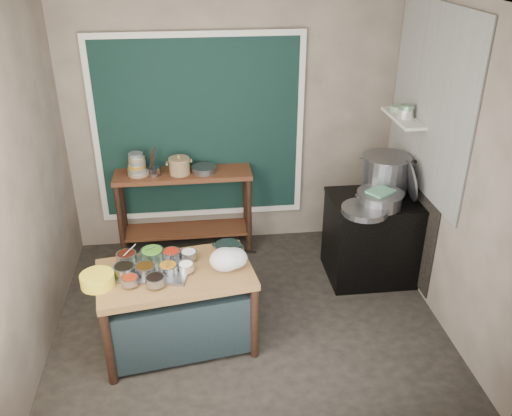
{
  "coord_description": "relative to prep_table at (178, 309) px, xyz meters",
  "views": [
    {
      "loc": [
        -0.41,
        -4.04,
        3.22
      ],
      "look_at": [
        0.11,
        0.25,
        1.01
      ],
      "focal_mm": 38.0,
      "sensor_mm": 36.0,
      "label": 1
    }
  ],
  "objects": [
    {
      "name": "right_wall",
      "position": [
        2.38,
        0.3,
        1.02
      ],
      "size": [
        0.02,
        3.0,
        2.8
      ],
      "primitive_type": "cube",
      "color": "gray",
      "rests_on": "floor"
    },
    {
      "name": "condiment_bowls",
      "position": [
        -0.19,
        0.04,
        0.43
      ],
      "size": [
        0.68,
        0.56,
        0.08
      ],
      "color": "gray",
      "rests_on": "condiment_tray"
    },
    {
      "name": "condiment_tray",
      "position": [
        -0.16,
        0.02,
        0.39
      ],
      "size": [
        0.61,
        0.49,
        0.02
      ],
      "primitive_type": "cube",
      "rotation": [
        0.0,
        0.0,
        -0.19
      ],
      "color": "gray",
      "rests_on": "prep_table"
    },
    {
      "name": "steamer",
      "position": [
        1.94,
        0.7,
        0.58
      ],
      "size": [
        0.47,
        0.47,
        0.14
      ],
      "primitive_type": null,
      "rotation": [
        0.0,
        0.0,
        0.04
      ],
      "color": "gray",
      "rests_on": "stove_top"
    },
    {
      "name": "curtain_panel",
      "position": [
        0.27,
        1.77,
        0.98
      ],
      "size": [
        2.1,
        0.02,
        1.9
      ],
      "primitive_type": "cube",
      "color": "black",
      "rests_on": "back_wall"
    },
    {
      "name": "shelf_bowl_green",
      "position": [
        2.25,
        1.32,
        1.27
      ],
      "size": [
        0.18,
        0.18,
        0.05
      ],
      "primitive_type": "cylinder",
      "rotation": [
        0.0,
        0.0,
        0.18
      ],
      "color": "gray",
      "rests_on": "wall_shelf"
    },
    {
      "name": "stove_block",
      "position": [
        1.97,
        0.85,
        0.05
      ],
      "size": [
        0.9,
        0.68,
        0.85
      ],
      "primitive_type": "cube",
      "color": "black",
      "rests_on": "floor"
    },
    {
      "name": "bowl_stack",
      "position": [
        -0.39,
        1.57,
        0.68
      ],
      "size": [
        0.21,
        0.21,
        0.24
      ],
      "color": "tan",
      "rests_on": "back_counter"
    },
    {
      "name": "curtain_frame",
      "position": [
        0.27,
        1.76,
        0.98
      ],
      "size": [
        2.22,
        0.03,
        2.02
      ],
      "primitive_type": null,
      "color": "beige",
      "rests_on": "back_wall"
    },
    {
      "name": "stove_top",
      "position": [
        1.97,
        0.85,
        0.49
      ],
      "size": [
        0.92,
        0.69,
        0.03
      ],
      "primitive_type": "cube",
      "color": "black",
      "rests_on": "stove_block"
    },
    {
      "name": "utensil_cup",
      "position": [
        -0.23,
        1.54,
        0.62
      ],
      "size": [
        0.2,
        0.2,
        0.09
      ],
      "primitive_type": "cylinder",
      "rotation": [
        0.0,
        0.0,
        -0.35
      ],
      "color": "gray",
      "rests_on": "back_counter"
    },
    {
      "name": "back_counter",
      "position": [
        0.07,
        1.58,
        0.1
      ],
      "size": [
        1.45,
        0.4,
        0.95
      ],
      "primitive_type": "cube",
      "color": "#502816",
      "rests_on": "floor"
    },
    {
      "name": "back_wall",
      "position": [
        0.62,
        1.81,
        1.02
      ],
      "size": [
        3.5,
        0.02,
        2.8
      ],
      "primitive_type": "cube",
      "color": "gray",
      "rests_on": "floor"
    },
    {
      "name": "ceramic_crock",
      "position": [
        0.04,
        1.55,
        0.65
      ],
      "size": [
        0.28,
        0.28,
        0.16
      ],
      "primitive_type": null,
      "rotation": [
        0.0,
        0.0,
        0.22
      ],
      "color": "#866949",
      "rests_on": "back_counter"
    },
    {
      "name": "plastic_bag_a",
      "position": [
        0.41,
        -0.02,
        0.47
      ],
      "size": [
        0.29,
        0.25,
        0.19
      ],
      "primitive_type": "ellipsoid",
      "rotation": [
        0.0,
        0.0,
        0.14
      ],
      "color": "white",
      "rests_on": "prep_table"
    },
    {
      "name": "tile_panel",
      "position": [
        2.36,
        0.85,
        1.48
      ],
      "size": [
        0.02,
        1.7,
        1.7
      ],
      "primitive_type": "cube",
      "color": "#B2B2AA",
      "rests_on": "right_wall"
    },
    {
      "name": "yellow_basin",
      "position": [
        -0.59,
        -0.12,
        0.43
      ],
      "size": [
        0.28,
        0.28,
        0.1
      ],
      "primitive_type": "cylinder",
      "rotation": [
        0.0,
        0.0,
        0.05
      ],
      "color": "gold",
      "rests_on": "prep_table"
    },
    {
      "name": "soot_patch",
      "position": [
        2.36,
        0.95,
        0.32
      ],
      "size": [
        0.01,
        1.3,
        1.3
      ],
      "primitive_type": "cube",
      "color": "black",
      "rests_on": "right_wall"
    },
    {
      "name": "left_wall",
      "position": [
        -1.14,
        0.3,
        1.02
      ],
      "size": [
        0.02,
        3.0,
        2.8
      ],
      "primitive_type": "cube",
      "color": "gray",
      "rests_on": "floor"
    },
    {
      "name": "stock_pot",
      "position": [
        2.08,
        1.02,
        0.69
      ],
      "size": [
        0.63,
        0.63,
        0.38
      ],
      "primitive_type": null,
      "rotation": [
        0.0,
        0.0,
        -0.39
      ],
      "color": "gray",
      "rests_on": "stove_top"
    },
    {
      "name": "shallow_pan",
      "position": [
        1.75,
        0.58,
        0.53
      ],
      "size": [
        0.51,
        0.51,
        0.06
      ],
      "primitive_type": "cylinder",
      "rotation": [
        0.0,
        0.0,
        -0.19
      ],
      "color": "gray",
      "rests_on": "stove_top"
    },
    {
      "name": "wall_shelf",
      "position": [
        2.25,
        1.15,
        1.23
      ],
      "size": [
        0.22,
        0.7,
        0.03
      ],
      "primitive_type": "cube",
      "color": "beige",
      "rests_on": "right_wall"
    },
    {
      "name": "wide_bowl",
      "position": [
        0.3,
        1.56,
        0.61
      ],
      "size": [
        0.34,
        0.34,
        0.07
      ],
      "primitive_type": "cylinder",
      "rotation": [
        0.0,
        0.0,
        0.36
      ],
      "color": "gray",
      "rests_on": "back_counter"
    },
    {
      "name": "prep_table",
      "position": [
        0.0,
        0.0,
        0.0
      ],
      "size": [
        1.34,
        0.9,
        0.75
      ],
      "primitive_type": "cube",
      "rotation": [
        0.0,
        0.0,
        0.15
      ],
      "color": "brown",
      "rests_on": "floor"
    },
    {
      "name": "pot_lid",
      "position": [
        2.27,
        0.81,
        0.71
      ],
      "size": [
        0.14,
        0.42,
        0.41
      ],
      "primitive_type": "cylinder",
      "rotation": [
        0.0,
        1.36,
        -0.1
      ],
      "color": "gray",
      "rests_on": "stove_top"
    },
    {
      "name": "shelf_bowl_stack",
      "position": [
        2.25,
        1.11,
        1.3
      ],
      "size": [
        0.16,
        0.16,
        0.13
      ],
      "color": "silver",
      "rests_on": "wall_shelf"
    },
    {
      "name": "green_cloth",
      "position": [
        1.94,
        0.7,
        0.66
      ],
      "size": [
        0.3,
        0.29,
        0.02
      ],
      "primitive_type": "cube",
      "rotation": [
        0.0,
        0.0,
        0.58
      ],
      "color": "#59A079",
      "rests_on": "steamer"
    },
    {
      "name": "floor",
      "position": [
        0.62,
        0.3,
        -0.39
      ],
      "size": [
        3.5,
        3.0,
        0.02
      ],
      "primitive_type": "cube",
      "color": "#2F2A24",
      "rests_on": "ground"
    },
    {
      "name": "plastic_bag_b",
      "position": [
        0.48,
        0.01,
        0.46
      ],
      "size": [
        0.24,
        0.2,
        0.18
      ],
      "primitive_type": "ellipsoid",
      "rotation": [
        0.0,
        0.0,
        0.01
      ],
      "color": "white",
      "rests_on": "prep_table"
    },
    {
      "name": "saucepan",
      "position": [
        0.45,
        0.17,
        0.44
      ],
      "size": [
        0.28,
        0.28,
        0.12
      ],
      "primitive_type": null,
      "rotation": [
        0.0,
        0.0,
        -0.29
      ],
      "color": "gray",
      "rests_on": "prep_table"
    }
  ]
}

